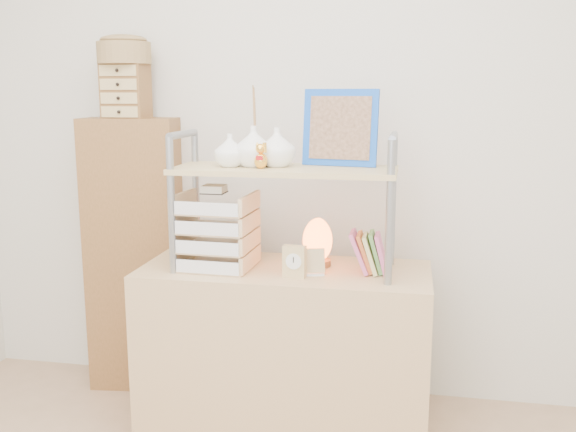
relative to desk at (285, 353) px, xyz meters
name	(u,v)px	position (x,y,z in m)	size (l,w,h in m)	color
room_shell	(226,7)	(0.00, -0.81, 1.32)	(3.42, 3.41, 2.61)	silver
desk	(285,353)	(0.00, 0.00, 0.00)	(1.20, 0.50, 0.75)	tan
cabinet	(135,255)	(-0.83, 0.37, 0.30)	(0.45, 0.24, 1.35)	brown
hutch	(283,165)	(-0.01, 0.01, 0.81)	(0.90, 0.34, 0.73)	gray
letter_tray	(216,235)	(-0.28, -0.05, 0.51)	(0.30, 0.28, 0.35)	#D1B37D
salt_lamp	(317,241)	(0.13, 0.07, 0.48)	(0.13, 0.13, 0.20)	brown
desk_clock	(294,262)	(0.06, -0.12, 0.44)	(0.09, 0.05, 0.13)	tan
postcard_stand	(304,267)	(0.09, -0.08, 0.41)	(0.17, 0.09, 0.12)	white
drawer_chest	(126,91)	(-0.83, 0.35, 1.10)	(0.20, 0.16, 0.25)	brown
woven_basket	(124,53)	(-0.83, 0.35, 1.28)	(0.25, 0.25, 0.10)	olive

